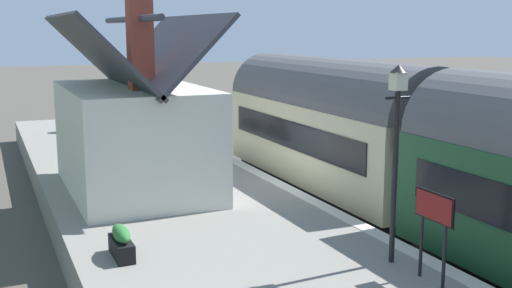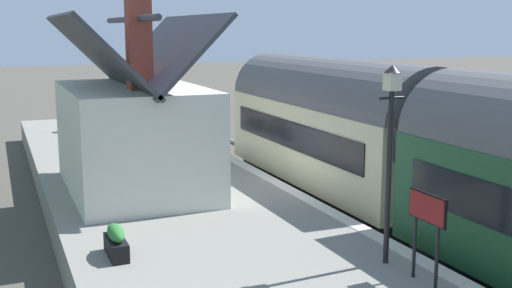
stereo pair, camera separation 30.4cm
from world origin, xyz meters
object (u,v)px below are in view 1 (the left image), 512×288
object	(u,v)px
bench_mid_platform	(159,135)
lamp_post_platform	(397,126)
planter_edge_far	(121,242)
planter_under_sign	(67,121)
bench_by_lamp	(143,125)
planter_edge_near	(110,132)
station_building	(134,132)
station_sign_board	(434,215)
planter_corner_building	(78,132)

from	to	relation	value
bench_mid_platform	lamp_post_platform	size ratio (longest dim) A/B	0.39
planter_edge_far	planter_under_sign	bearing A→B (deg)	-3.51
planter_under_sign	lamp_post_platform	size ratio (longest dim) A/B	0.23
bench_by_lamp	planter_edge_near	bearing A→B (deg)	114.43
planter_under_sign	station_building	bearing A→B (deg)	-177.59
planter_edge_near	station_sign_board	xyz separation A→B (m)	(-15.95, -2.40, 0.81)
planter_edge_far	station_sign_board	size ratio (longest dim) A/B	0.63
planter_edge_far	planter_edge_near	world-z (taller)	planter_edge_near
station_building	planter_corner_building	xyz separation A→B (m)	(8.60, 0.33, -1.25)
planter_corner_building	planter_under_sign	distance (m)	2.12
bench_mid_platform	planter_under_sign	world-z (taller)	bench_mid_platform
bench_mid_platform	station_sign_board	distance (m)	14.08
bench_by_lamp	bench_mid_platform	xyz separation A→B (m)	(-2.57, 0.05, 0.00)
planter_corner_building	station_sign_board	xyz separation A→B (m)	(-16.88, -3.48, 0.88)
planter_corner_building	planter_edge_near	distance (m)	1.43
planter_edge_far	station_sign_board	xyz separation A→B (m)	(-3.28, -4.56, 0.90)
lamp_post_platform	station_sign_board	bearing A→B (deg)	-177.21
station_building	planter_corner_building	bearing A→B (deg)	2.19
planter_edge_near	station_sign_board	size ratio (longest dim) A/B	0.47
planter_corner_building	planter_edge_far	xyz separation A→B (m)	(-13.60, 1.08, -0.01)
bench_mid_platform	planter_edge_near	world-z (taller)	bench_mid_platform
planter_edge_near	planter_under_sign	size ratio (longest dim) A/B	0.89
planter_edge_far	planter_under_sign	world-z (taller)	planter_under_sign
bench_mid_platform	bench_by_lamp	bearing A→B (deg)	-1.16
bench_by_lamp	planter_edge_far	bearing A→B (deg)	164.89
planter_under_sign	lamp_post_platform	world-z (taller)	lamp_post_platform
planter_edge_far	planter_edge_near	xyz separation A→B (m)	(12.67, -2.17, 0.09)
planter_under_sign	lamp_post_platform	bearing A→B (deg)	-168.80
planter_corner_building	planter_edge_near	size ratio (longest dim) A/B	0.99
planter_edge_far	planter_under_sign	distance (m)	15.75
planter_edge_near	station_building	bearing A→B (deg)	174.39
planter_edge_near	planter_under_sign	xyz separation A→B (m)	(3.05, 1.20, 0.08)
bench_mid_platform	planter_edge_far	distance (m)	11.32
station_building	bench_mid_platform	world-z (taller)	station_building
station_building	planter_edge_far	bearing A→B (deg)	164.22
bench_by_lamp	planter_under_sign	world-z (taller)	bench_by_lamp
bench_by_lamp	station_sign_board	xyz separation A→B (m)	(-16.60, -0.97, 0.71)
planter_under_sign	lamp_post_platform	xyz separation A→B (m)	(-17.93, -3.55, 2.07)
planter_under_sign	lamp_post_platform	distance (m)	18.39
station_building	bench_by_lamp	world-z (taller)	station_building
planter_corner_building	planter_edge_near	xyz separation A→B (m)	(-0.93, -1.08, 0.08)
planter_corner_building	planter_edge_near	bearing A→B (deg)	-130.76
planter_edge_near	station_sign_board	distance (m)	16.15
station_building	station_sign_board	xyz separation A→B (m)	(-8.28, -3.15, -0.37)
planter_under_sign	station_sign_board	xyz separation A→B (m)	(-19.00, -3.60, 0.73)
station_building	bench_by_lamp	distance (m)	8.67
bench_by_lamp	planter_corner_building	distance (m)	2.53
bench_by_lamp	bench_mid_platform	size ratio (longest dim) A/B	1.00
bench_by_lamp	bench_mid_platform	distance (m)	2.57
bench_by_lamp	planter_edge_near	world-z (taller)	bench_by_lamp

